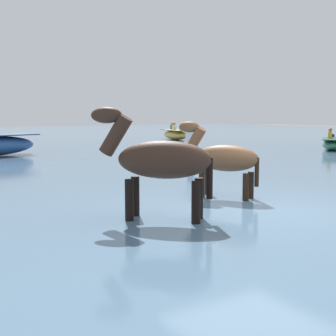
{
  "coord_description": "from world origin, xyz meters",
  "views": [
    {
      "loc": [
        -5.36,
        -5.69,
        1.96
      ],
      "look_at": [
        -0.35,
        2.25,
        0.85
      ],
      "focal_mm": 48.8,
      "sensor_mm": 36.0,
      "label": 1
    }
  ],
  "objects_px": {
    "horse_lead_bay": "(223,160)",
    "boat_far_inshore": "(332,144)",
    "boat_near_port": "(176,134)",
    "horse_trailing_dark_bay": "(159,163)",
    "person_wading_mid": "(191,149)"
  },
  "relations": [
    {
      "from": "boat_far_inshore",
      "to": "person_wading_mid",
      "type": "height_order",
      "value": "person_wading_mid"
    },
    {
      "from": "horse_lead_bay",
      "to": "boat_near_port",
      "type": "xyz_separation_m",
      "value": [
        10.36,
        17.53,
        -0.4
      ]
    },
    {
      "from": "boat_near_port",
      "to": "boat_far_inshore",
      "type": "bearing_deg",
      "value": -82.16
    },
    {
      "from": "horse_trailing_dark_bay",
      "to": "boat_far_inshore",
      "type": "bearing_deg",
      "value": 28.97
    },
    {
      "from": "horse_lead_bay",
      "to": "boat_far_inshore",
      "type": "bearing_deg",
      "value": 29.58
    },
    {
      "from": "boat_far_inshore",
      "to": "boat_near_port",
      "type": "height_order",
      "value": "boat_near_port"
    },
    {
      "from": "horse_lead_bay",
      "to": "boat_near_port",
      "type": "height_order",
      "value": "horse_lead_bay"
    },
    {
      "from": "horse_lead_bay",
      "to": "person_wading_mid",
      "type": "bearing_deg",
      "value": 61.5
    },
    {
      "from": "boat_far_inshore",
      "to": "person_wading_mid",
      "type": "xyz_separation_m",
      "value": [
        -9.25,
        -1.93,
        0.25
      ]
    },
    {
      "from": "horse_trailing_dark_bay",
      "to": "boat_near_port",
      "type": "distance_m",
      "value": 22.25
    },
    {
      "from": "boat_far_inshore",
      "to": "boat_near_port",
      "type": "distance_m",
      "value": 10.91
    },
    {
      "from": "horse_trailing_dark_bay",
      "to": "boat_far_inshore",
      "type": "relative_size",
      "value": 0.79
    },
    {
      "from": "person_wading_mid",
      "to": "horse_trailing_dark_bay",
      "type": "bearing_deg",
      "value": -128.8
    },
    {
      "from": "boat_far_inshore",
      "to": "boat_near_port",
      "type": "bearing_deg",
      "value": 97.84
    },
    {
      "from": "horse_lead_bay",
      "to": "boat_far_inshore",
      "type": "xyz_separation_m",
      "value": [
        11.85,
        6.72,
        -0.46
      ]
    }
  ]
}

